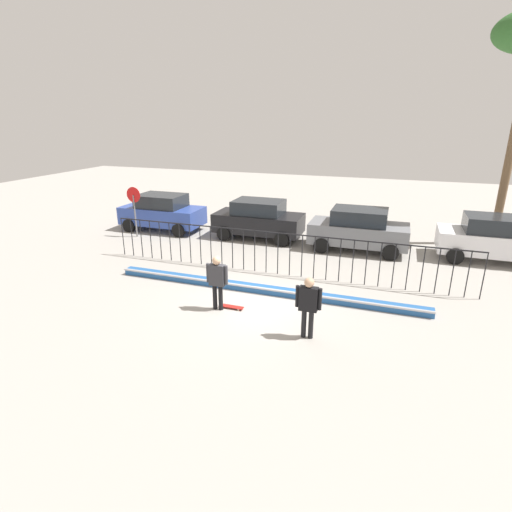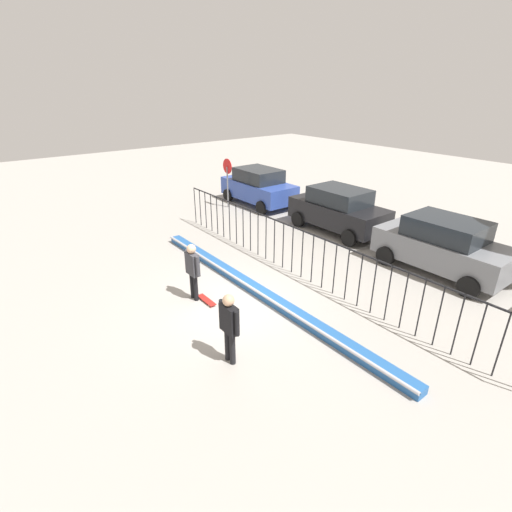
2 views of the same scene
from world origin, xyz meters
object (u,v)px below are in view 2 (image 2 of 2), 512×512
camera_operator (229,323)px  stop_sign (227,176)px  skateboarder (193,267)px  parked_car_gray (443,245)px  parked_car_black (338,209)px  parked_car_blue (258,186)px  skateboard (207,300)px

camera_operator → stop_sign: size_ratio=0.71×
stop_sign → camera_operator: bearing=-33.9°
skateboarder → parked_car_gray: bearing=71.3°
camera_operator → stop_sign: (-10.23, 6.87, 0.55)m
parked_car_black → camera_operator: bearing=-63.5°
parked_car_black → stop_sign: (-5.88, -1.75, 0.64)m
parked_car_gray → parked_car_blue: bearing=179.0°
skateboard → parked_car_black: size_ratio=0.19×
skateboarder → parked_car_black: (-1.34, 7.85, -0.09)m
parked_car_blue → parked_car_black: same height
camera_operator → parked_car_gray: bearing=-37.5°
stop_sign → skateboarder: bearing=-40.2°
skateboard → stop_sign: stop_sign is taller
skateboard → parked_car_blue: size_ratio=0.19×
skateboard → camera_operator: bearing=-3.3°
skateboarder → parked_car_gray: 8.30m
camera_operator → parked_car_blue: parked_car_blue is taller
parked_car_blue → stop_sign: size_ratio=1.72×
parked_car_black → stop_sign: stop_sign is taller
parked_car_gray → stop_sign: (-10.72, -1.43, 0.64)m
parked_car_black → parked_car_gray: size_ratio=1.00×
camera_operator → parked_car_blue: (-9.66, 8.42, -0.09)m
camera_operator → parked_car_blue: size_ratio=0.41×
skateboard → parked_car_gray: 8.03m
parked_car_black → parked_car_gray: 4.85m
camera_operator → parked_car_black: parked_car_black is taller
stop_sign → parked_car_blue: bearing=69.6°
skateboarder → skateboard: size_ratio=2.20×
parked_car_gray → stop_sign: stop_sign is taller
skateboarder → skateboard: 1.08m
skateboard → parked_car_black: (-1.71, 7.67, 0.91)m
stop_sign → parked_car_black: bearing=16.6°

